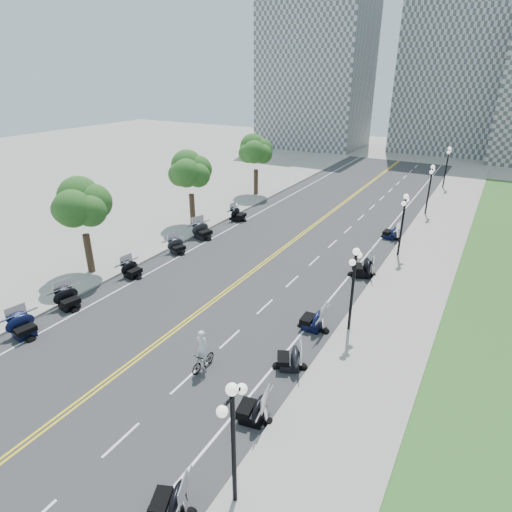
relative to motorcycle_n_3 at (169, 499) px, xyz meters
The scene contains 48 objects.
ground 11.68m from the motorcycle_n_3, 126.38° to the left, with size 160.00×160.00×0.00m, color gray.
road 20.60m from the motorcycle_n_3, 109.64° to the left, with size 16.00×90.00×0.01m, color #333335.
centerline_yellow_a 20.64m from the motorcycle_n_3, 109.95° to the left, with size 0.12×90.00×0.00m, color yellow.
centerline_yellow_b 20.56m from the motorcycle_n_3, 109.32° to the left, with size 0.12×90.00×0.00m, color yellow.
edge_line_north 19.41m from the motorcycle_n_3, 91.53° to the left, with size 0.12×90.00×0.00m, color white.
edge_line_south 23.53m from the motorcycle_n_3, 124.48° to the left, with size 0.12×90.00×0.00m, color white.
lane_dash_4 4.02m from the motorcycle_n_3, 159.47° to the left, with size 0.12×2.00×0.00m, color white.
lane_dash_5 6.58m from the motorcycle_n_3, 124.59° to the left, with size 0.12×2.00×0.00m, color white.
lane_dash_6 10.12m from the motorcycle_n_3, 111.60° to the left, with size 0.12×2.00×0.00m, color white.
lane_dash_7 13.91m from the motorcycle_n_3, 105.52° to the left, with size 0.12×2.00×0.00m, color white.
lane_dash_8 17.80m from the motorcycle_n_3, 102.07° to the left, with size 0.12×2.00×0.00m, color white.
lane_dash_9 21.72m from the motorcycle_n_3, 99.86° to the left, with size 0.12×2.00×0.00m, color white.
lane_dash_10 25.67m from the motorcycle_n_3, 98.33° to the left, with size 0.12×2.00×0.00m, color white.
lane_dash_11 29.63m from the motorcycle_n_3, 97.21° to the left, with size 0.12×2.00×0.00m, color white.
lane_dash_12 33.60m from the motorcycle_n_3, 96.36° to the left, with size 0.12×2.00×0.00m, color white.
lane_dash_13 37.58m from the motorcycle_n_3, 95.68° to the left, with size 0.12×2.00×0.00m, color white.
lane_dash_14 41.56m from the motorcycle_n_3, 95.13° to the left, with size 0.12×2.00×0.00m, color white.
lane_dash_15 45.55m from the motorcycle_n_3, 94.68° to the left, with size 0.12×2.00×0.00m, color white.
lane_dash_16 49.54m from the motorcycle_n_3, 94.31° to the left, with size 0.12×2.00×0.00m, color white.
lane_dash_17 53.53m from the motorcycle_n_3, 93.98° to the left, with size 0.12×2.00×0.00m, color white.
lane_dash_18 57.52m from the motorcycle_n_3, 93.71° to the left, with size 0.12×2.00×0.00m, color white.
lane_dash_19 61.51m from the motorcycle_n_3, 93.47° to the left, with size 0.12×2.00×0.00m, color white.
sidewalk_north 19.73m from the motorcycle_n_3, 79.54° to the left, with size 5.00×90.00×0.15m, color #9E9991.
sidewalk_south 26.07m from the motorcycle_n_3, 131.93° to the left, with size 5.00×90.00×0.15m, color #9E9991.
distant_block_a 76.62m from the motorcycle_n_3, 109.24° to the left, with size 18.00×14.00×26.00m, color gray.
distant_block_b 78.77m from the motorcycle_n_3, 92.16° to the left, with size 16.00×12.00×30.00m, color gray.
street_lamp_1 2.94m from the motorcycle_n_3, 39.64° to the left, with size 0.50×1.20×4.90m, color black, non-canonical shape.
street_lamp_2 13.64m from the motorcycle_n_3, 82.85° to the left, with size 0.50×1.20×4.90m, color black, non-canonical shape.
street_lamp_3 25.52m from the motorcycle_n_3, 86.21° to the left, with size 0.50×1.20×4.90m, color black, non-canonical shape.
street_lamp_4 37.48m from the motorcycle_n_3, 87.43° to the left, with size 0.50×1.20×4.90m, color black, non-canonical shape.
street_lamp_5 49.46m from the motorcycle_n_3, 88.05° to the left, with size 0.50×1.20×4.90m, color black, non-canonical shape.
tree_2 20.81m from the motorcycle_n_3, 146.05° to the left, with size 4.80×4.80×9.20m, color #235619, non-canonical shape.
tree_3 29.16m from the motorcycle_n_3, 125.88° to the left, with size 4.80×4.80×9.20m, color #235619, non-canonical shape.
tree_4 39.44m from the motorcycle_n_3, 115.55° to the left, with size 4.80×4.80×9.20m, color #235619, non-canonical shape.
motorcycle_n_3 is the anchor object (origin of this frame).
motorcycle_n_4 4.96m from the motorcycle_n_3, 86.27° to the left, with size 1.91×1.91×1.33m, color black, non-canonical shape.
motorcycle_n_5 8.82m from the motorcycle_n_3, 88.96° to the left, with size 1.87×1.87×1.31m, color black, non-canonical shape.
motorcycle_n_6 12.61m from the motorcycle_n_3, 90.81° to the left, with size 2.00×2.00×1.40m, color black, non-canonical shape.
motorcycle_n_8 20.68m from the motorcycle_n_3, 89.40° to the left, with size 2.20×2.20×1.54m, color black, non-canonical shape.
motorcycle_n_10 29.11m from the motorcycle_n_3, 89.59° to the left, with size 1.88×1.88×1.31m, color black, non-canonical shape.
motorcycle_s_4 14.33m from the motorcycle_n_3, 163.82° to the left, with size 1.98×1.98×1.38m, color black, non-canonical shape.
motorcycle_s_5 15.96m from the motorcycle_n_3, 152.82° to the left, with size 1.98×1.98×1.38m, color black, non-canonical shape.
motorcycle_s_6 18.65m from the motorcycle_n_3, 138.28° to the left, with size 1.81×1.81×1.27m, color black, non-canonical shape.
motorcycle_s_7 22.29m from the motorcycle_n_3, 128.66° to the left, with size 1.82×1.82×1.28m, color black, non-canonical shape.
motorcycle_s_8 25.29m from the motorcycle_n_3, 123.76° to the left, with size 2.18×2.18×1.53m, color black, non-canonical shape.
motorcycle_s_9 30.02m from the motorcycle_n_3, 117.55° to the left, with size 2.01×2.01×1.41m, color black, non-canonical shape.
bicycle 7.48m from the motorcycle_n_3, 117.67° to the left, with size 0.46×1.65×0.99m, color #A51414.
cyclist_rider 7.59m from the motorcycle_n_3, 117.67° to the left, with size 0.69×0.45×1.89m, color white.
Camera 1 is at (14.19, -16.35, 13.65)m, focal length 30.00 mm.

